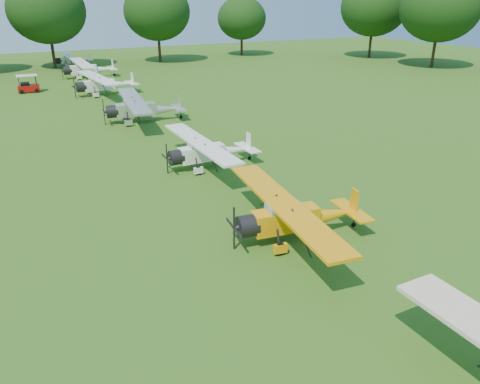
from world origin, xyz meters
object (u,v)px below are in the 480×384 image
at_px(aircraft_7, 72,59).
at_px(golf_cart, 28,87).
at_px(aircraft_2, 295,215).
at_px(aircraft_4, 141,107).
at_px(aircraft_6, 87,68).
at_px(aircraft_5, 104,83).
at_px(aircraft_3, 208,150).

relative_size(aircraft_7, golf_cart, 3.90).
bearing_deg(aircraft_7, aircraft_2, -91.50).
relative_size(aircraft_4, aircraft_6, 1.00).
xyz_separation_m(aircraft_6, aircraft_7, (-0.11, 12.56, -0.26)).
height_order(aircraft_4, aircraft_7, aircraft_4).
height_order(aircraft_4, golf_cart, aircraft_4).
bearing_deg(aircraft_5, golf_cart, 139.36).
bearing_deg(aircraft_4, aircraft_2, -82.08).
xyz_separation_m(aircraft_3, aircraft_6, (-0.67, 39.52, 0.17)).
bearing_deg(aircraft_3, aircraft_5, 91.70).
relative_size(aircraft_2, aircraft_5, 0.92).
relative_size(aircraft_3, aircraft_5, 0.87).
bearing_deg(aircraft_3, aircraft_6, 90.32).
bearing_deg(aircraft_4, aircraft_3, -80.16).
height_order(aircraft_2, aircraft_3, aircraft_2).
bearing_deg(aircraft_2, aircraft_4, 97.60).
relative_size(aircraft_3, aircraft_7, 1.08).
height_order(aircraft_2, aircraft_7, aircraft_2).
distance_m(aircraft_3, aircraft_4, 13.34).
relative_size(aircraft_4, aircraft_7, 1.24).
distance_m(aircraft_2, aircraft_3, 10.73).
height_order(aircraft_3, aircraft_7, aircraft_3).
relative_size(aircraft_2, aircraft_3, 1.06).
distance_m(aircraft_2, aircraft_4, 24.05).
distance_m(aircraft_5, aircraft_6, 12.57).
height_order(aircraft_4, aircraft_5, aircraft_4).
bearing_deg(aircraft_3, golf_cart, 104.36).
bearing_deg(aircraft_3, aircraft_7, 90.22).
xyz_separation_m(aircraft_2, golf_cart, (-8.33, 42.87, -0.53)).
distance_m(aircraft_3, aircraft_5, 26.99).
bearing_deg(golf_cart, aircraft_3, -74.00).
bearing_deg(aircraft_5, aircraft_3, -93.70).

